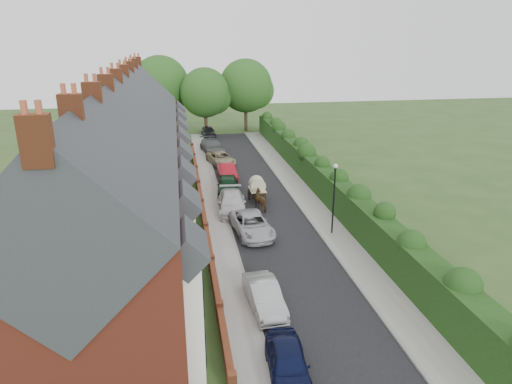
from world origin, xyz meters
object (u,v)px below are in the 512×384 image
car_white (232,203)px  car_beige (221,158)px  car_green (228,185)px  lamppost (334,190)px  car_silver_a (264,296)px  car_grey (212,146)px  car_red (227,172)px  car_black (209,131)px  car_silver_b (252,225)px  car_navy (288,363)px  horse_cart (257,188)px  horse (262,200)px

car_white → car_beige: (0.52, 14.33, -0.09)m
car_white → car_green: bearing=91.7°
car_beige → car_white: bearing=-104.9°
lamppost → car_beige: (-5.88, 19.80, -2.62)m
car_silver_a → car_grey: 33.60m
car_red → car_black: 20.28m
car_silver_b → car_green: (-0.67, 9.07, 0.05)m
car_silver_a → car_red: size_ratio=0.96×
car_navy → horse_cart: 21.11m
car_silver_a → car_silver_b: (0.85, 9.20, 0.02)m
car_grey → car_white: bearing=-98.4°
car_silver_b → car_black: car_black is taller
car_grey → car_black: (0.24, 9.20, -0.05)m
car_red → horse_cart: size_ratio=1.49×
car_red → car_grey: (-0.59, 11.07, 0.06)m
car_silver_a → car_silver_b: car_silver_b is taller
horse → horse_cart: size_ratio=0.66×
car_green → horse_cart: size_ratio=1.52×
car_beige → car_grey: bearing=82.5°
car_green → horse_cart: bearing=-41.9°
car_red → car_beige: size_ratio=0.91×
lamppost → car_silver_b: size_ratio=1.00×
horse_cart → car_black: bearing=94.6°
car_silver_b → car_black: 33.61m
car_green → car_red: bearing=90.4°
car_silver_b → horse_cart: bearing=70.5°
car_navy → car_silver_a: (0.00, 5.15, 0.00)m
car_red → car_black: size_ratio=1.03×
car_red → car_beige: bearing=89.5°
car_black → horse: (2.16, -29.09, 0.09)m
car_silver_b → horse_cart: size_ratio=1.74×
car_black → car_red: bearing=-92.3°
car_silver_a → car_grey: car_grey is taller
lamppost → car_red: lamppost is taller
horse_cart → car_grey: bearing=97.7°
car_red → horse_cart: (1.80, -6.71, 0.49)m
car_red → car_grey: bearing=91.8°
lamppost → car_silver_a: lamppost is taller
lamppost → car_silver_a: (-6.40, -8.20, -2.60)m
car_silver_b → car_grey: (-0.85, 24.40, 0.07)m
car_white → horse: horse is taller
car_green → car_grey: 15.33m
car_silver_a → car_beige: (0.52, 28.00, -0.02)m
car_navy → car_silver_a: size_ratio=0.96×
car_silver_a → car_green: size_ratio=0.94×
car_white → car_black: size_ratio=1.23×
car_silver_a → horse: size_ratio=2.17×
lamppost → car_beige: lamppost is taller
car_beige → horse_cart: size_ratio=1.64×
car_black → horse: bearing=-89.1°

